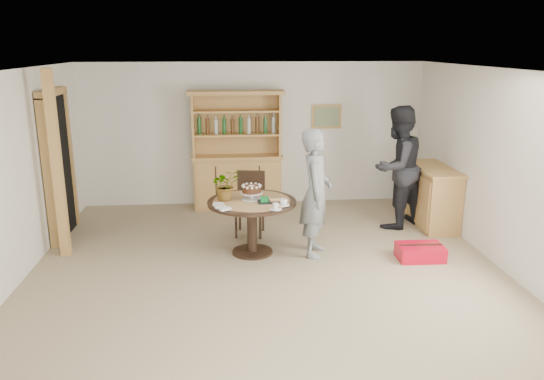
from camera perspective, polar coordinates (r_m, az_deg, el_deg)
The scene contains 17 objects.
ground at distance 6.44m, azimuth -0.24°, elevation -10.21°, with size 7.00×7.00×0.00m, color tan.
room_shell at distance 5.91m, azimuth -0.24°, elevation 5.23°, with size 6.04×7.04×2.52m.
doorway at distance 8.34m, azimuth -22.03°, elevation 2.65°, with size 0.13×1.10×2.18m.
pine_post at distance 7.49m, azimuth -22.14°, elevation 2.44°, with size 0.12×0.12×2.50m, color tan.
hutch at distance 9.27m, azimuth -3.76°, elevation 2.30°, with size 1.62×0.54×2.04m.
sideboard at distance 8.74m, azimuth 16.83°, elevation -0.62°, with size 0.54×1.26×0.94m.
dining_table at distance 7.18m, azimuth -2.16°, elevation -2.28°, with size 1.20×1.20×0.76m.
dining_chair at distance 7.99m, azimuth -2.35°, elevation -0.96°, with size 0.49×0.49×0.95m.
birthday_cake at distance 7.15m, azimuth -2.21°, elevation -0.03°, with size 0.30×0.30×0.20m.
flower_vase at distance 7.12m, azimuth -5.03°, elevation 0.58°, with size 0.38×0.33×0.42m, color #3F7233.
gift_tray at distance 7.02m, azimuth -0.38°, elevation -1.14°, with size 0.30×0.20×0.08m.
coffee_cup_a at distance 6.89m, azimuth 1.26°, elevation -1.36°, with size 0.15×0.15×0.09m.
coffee_cup_b at distance 6.71m, azimuth 0.40°, elevation -1.84°, with size 0.15×0.15×0.08m.
napkins at distance 6.82m, azimuth -5.49°, elevation -1.79°, with size 0.24×0.33×0.03m.
teen_boy at distance 7.10m, azimuth 4.72°, elevation -0.32°, with size 0.63×0.41×1.73m, color slate.
adult_person at distance 8.41m, azimuth 13.31°, elevation 2.38°, with size 0.92×0.72×1.90m, color black.
red_suitcase at distance 7.40m, azimuth 15.64°, elevation -6.45°, with size 0.61×0.41×0.21m.
Camera 1 is at (-0.48, -5.79, 2.78)m, focal length 35.00 mm.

